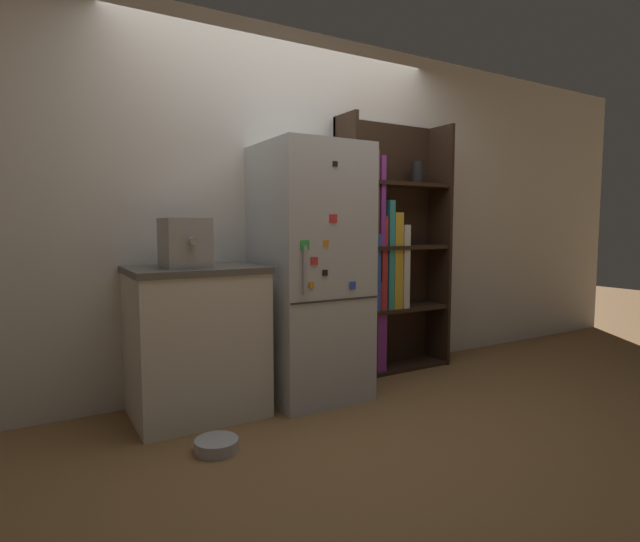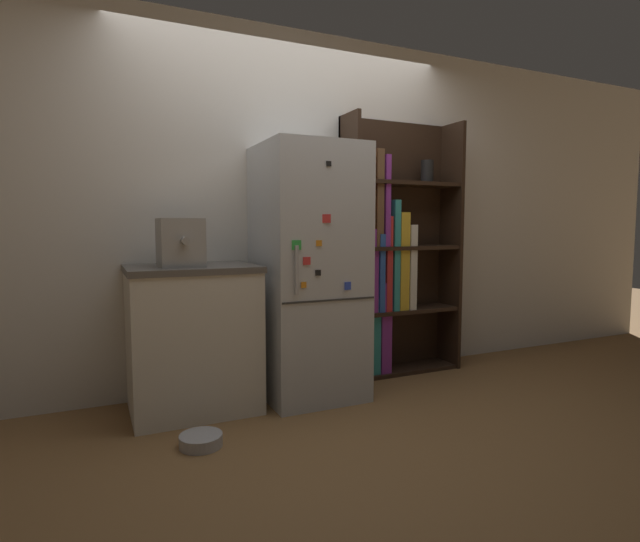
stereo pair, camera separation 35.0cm
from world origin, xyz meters
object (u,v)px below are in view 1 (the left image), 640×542
Objects in this scene: refrigerator at (309,272)px; pet_bowl at (217,444)px; bookshelf at (379,261)px; espresso_machine at (185,243)px.

pet_bowl is at bearing -148.17° from refrigerator.
refrigerator is 0.86× the size of bookshelf.
espresso_machine is (-0.86, -0.02, 0.22)m from refrigerator.
espresso_machine is (-1.62, -0.23, 0.18)m from bookshelf.
refrigerator is at bearing 1.11° from espresso_machine.
espresso_machine is at bearing -171.78° from bookshelf.
espresso_machine is at bearing 89.86° from pet_bowl.
bookshelf reaches higher than pet_bowl.
pet_bowl is (-0.86, -0.53, -0.82)m from refrigerator.
refrigerator is 1.30m from pet_bowl.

